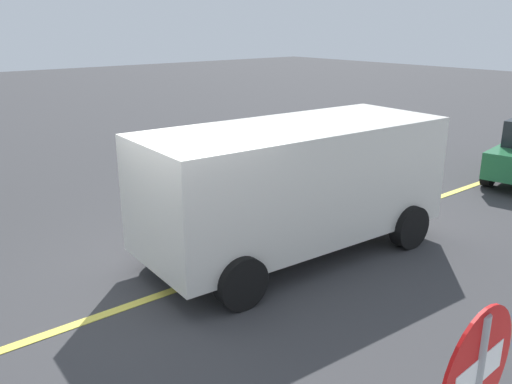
# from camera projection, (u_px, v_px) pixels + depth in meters

# --- Properties ---
(ground_plane) EXTENTS (80.00, 80.00, 0.00)m
(ground_plane) POSITION_uv_depth(u_px,v_px,m) (176.00, 290.00, 7.87)
(ground_plane) COLOR #38383A
(lane_marking_centre) EXTENTS (28.00, 0.16, 0.01)m
(lane_marking_centre) POSITION_uv_depth(u_px,v_px,m) (319.00, 239.00, 9.68)
(lane_marking_centre) COLOR #E0D14C
(white_van) EXTENTS (5.31, 2.51, 2.20)m
(white_van) POSITION_uv_depth(u_px,v_px,m) (296.00, 181.00, 8.78)
(white_van) COLOR silver
(white_van) RESTS_ON ground_plane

